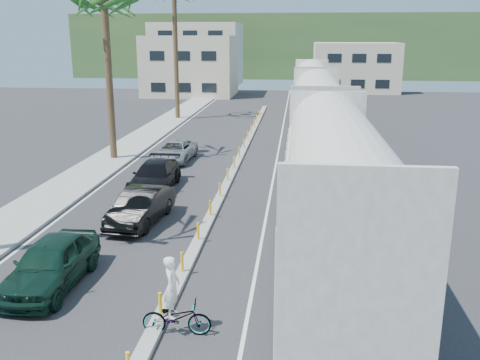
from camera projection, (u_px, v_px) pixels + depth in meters
name	position (u px, v px, depth m)	size (l,w,h in m)	color
ground	(141.00, 359.00, 13.66)	(140.00, 140.00, 0.00)	#28282B
sidewalk	(125.00, 149.00, 38.51)	(3.00, 90.00, 0.15)	gray
rails	(313.00, 146.00, 40.00)	(1.56, 100.00, 0.06)	black
median	(234.00, 169.00, 32.79)	(0.45, 60.00, 0.85)	gray
lane_markings	(212.00, 152.00, 37.87)	(9.42, 90.00, 0.01)	silver
freight_train	(316.00, 114.00, 35.94)	(3.00, 60.94, 5.85)	#ACA89D
buildings	(232.00, 60.00, 81.95)	(38.00, 27.00, 10.00)	beige
hillside	(281.00, 46.00, 108.05)	(80.00, 20.00, 12.00)	#385628
car_lead	(51.00, 263.00, 17.44)	(1.94, 4.77, 1.62)	black
car_second	(141.00, 207.00, 23.38)	(2.08, 4.77, 1.53)	black
car_third	(155.00, 176.00, 28.53)	(2.15, 5.17, 1.49)	black
car_rear	(175.00, 151.00, 35.05)	(2.46, 4.87, 1.32)	#A7A9AC
cyclist	(176.00, 309.00, 14.64)	(0.85, 1.97, 2.30)	#9EA0A5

